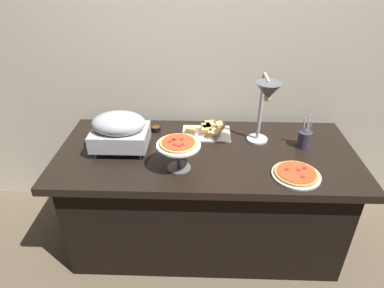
# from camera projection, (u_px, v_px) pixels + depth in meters

# --- Properties ---
(ground_plane) EXTENTS (8.00, 8.00, 0.00)m
(ground_plane) POSITION_uv_depth(u_px,v_px,m) (204.00, 236.00, 2.50)
(ground_plane) COLOR brown
(back_wall) EXTENTS (4.40, 0.04, 2.40)m
(back_wall) POSITION_uv_depth(u_px,v_px,m) (207.00, 60.00, 2.31)
(back_wall) COLOR beige
(back_wall) RESTS_ON ground_plane
(buffet_table) EXTENTS (1.90, 0.84, 0.76)m
(buffet_table) POSITION_uv_depth(u_px,v_px,m) (205.00, 196.00, 2.31)
(buffet_table) COLOR black
(buffet_table) RESTS_ON ground_plane
(chafing_dish) EXTENTS (0.35, 0.26, 0.26)m
(chafing_dish) POSITION_uv_depth(u_px,v_px,m) (119.00, 130.00, 2.05)
(chafing_dish) COLOR #B7BABF
(chafing_dish) RESTS_ON buffet_table
(heat_lamp) EXTENTS (0.15, 0.30, 0.47)m
(heat_lamp) POSITION_uv_depth(u_px,v_px,m) (266.00, 97.00, 1.93)
(heat_lamp) COLOR #B7BABF
(heat_lamp) RESTS_ON buffet_table
(pizza_plate_front) EXTENTS (0.28, 0.28, 0.03)m
(pizza_plate_front) POSITION_uv_depth(u_px,v_px,m) (296.00, 174.00, 1.88)
(pizza_plate_front) COLOR white
(pizza_plate_front) RESTS_ON buffet_table
(pizza_plate_center) EXTENTS (0.25, 0.25, 0.18)m
(pizza_plate_center) POSITION_uv_depth(u_px,v_px,m) (179.00, 147.00, 1.87)
(pizza_plate_center) COLOR #595B60
(pizza_plate_center) RESTS_ON buffet_table
(sandwich_platter) EXTENTS (0.33, 0.22, 0.06)m
(sandwich_platter) POSITION_uv_depth(u_px,v_px,m) (208.00, 131.00, 2.29)
(sandwich_platter) COLOR white
(sandwich_platter) RESTS_ON buffet_table
(sauce_cup_near) EXTENTS (0.07, 0.07, 0.03)m
(sauce_cup_near) POSITION_uv_depth(u_px,v_px,m) (156.00, 129.00, 2.33)
(sauce_cup_near) COLOR black
(sauce_cup_near) RESTS_ON buffet_table
(utensil_holder) EXTENTS (0.08, 0.08, 0.22)m
(utensil_holder) POSITION_uv_depth(u_px,v_px,m) (304.00, 139.00, 2.13)
(utensil_holder) COLOR #383347
(utensil_holder) RESTS_ON buffet_table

